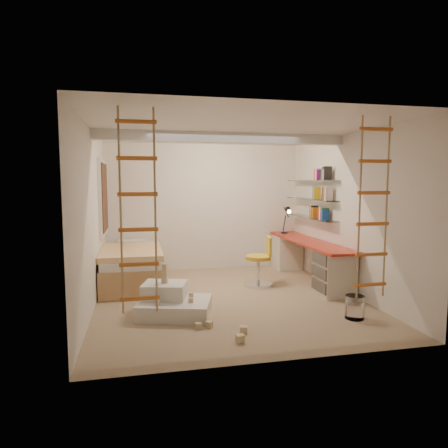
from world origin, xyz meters
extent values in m
plane|color=#9F8766|center=(0.00, 0.00, 0.00)|extent=(4.50, 4.50, 0.00)
cube|color=white|center=(0.00, 0.30, 2.52)|extent=(4.00, 0.18, 0.16)
cube|color=white|center=(-1.97, 1.50, 1.55)|extent=(0.06, 1.15, 1.35)
cube|color=#4C2D1E|center=(-1.93, 1.50, 1.55)|extent=(0.02, 1.00, 1.20)
cylinder|color=white|center=(1.46, -1.25, 0.16)|extent=(0.25, 0.25, 0.31)
cube|color=red|center=(1.72, 0.83, 0.73)|extent=(0.55, 2.80, 0.04)
cube|color=beige|center=(1.72, 1.93, 0.35)|extent=(0.52, 0.55, 0.71)
cube|color=beige|center=(1.72, -0.17, 0.35)|extent=(0.52, 0.55, 0.71)
cube|color=#4C4742|center=(1.45, -0.17, 0.61)|extent=(0.02, 0.50, 0.18)
cube|color=#4C4742|center=(1.45, -0.17, 0.39)|extent=(0.02, 0.50, 0.18)
cube|color=#4C4742|center=(1.45, -0.17, 0.17)|extent=(0.02, 0.50, 0.18)
cube|color=white|center=(1.87, 1.13, 1.15)|extent=(0.25, 1.80, 0.01)
cube|color=white|center=(1.87, 1.13, 1.50)|extent=(0.25, 1.80, 0.01)
cube|color=white|center=(1.87, 1.13, 1.85)|extent=(0.25, 1.80, 0.01)
cube|color=#AD7F51|center=(-1.48, 1.23, 0.23)|extent=(1.00, 2.00, 0.45)
cube|color=white|center=(-1.48, 1.23, 0.51)|extent=(0.95, 1.95, 0.12)
cube|color=orange|center=(-1.48, 1.08, 0.62)|extent=(1.02, 1.60, 0.10)
cube|color=white|center=(-1.48, 2.03, 0.63)|extent=(0.55, 0.35, 0.12)
cylinder|color=black|center=(1.67, 1.98, 0.76)|extent=(0.14, 0.14, 0.02)
cylinder|color=black|center=(1.67, 1.98, 0.95)|extent=(0.02, 0.15, 0.36)
cylinder|color=black|center=(1.67, 1.88, 1.20)|extent=(0.02, 0.27, 0.20)
cone|color=black|center=(1.67, 1.76, 1.25)|extent=(0.12, 0.14, 0.15)
cylinder|color=#FFEABF|center=(1.67, 1.72, 1.22)|extent=(0.08, 0.04, 0.08)
cylinder|color=gold|center=(0.69, 0.65, 0.51)|extent=(0.51, 0.51, 0.06)
cube|color=gold|center=(0.87, 0.63, 0.71)|extent=(0.09, 0.35, 0.32)
cylinder|color=silver|center=(0.69, 0.65, 0.28)|extent=(0.06, 0.06, 0.45)
cylinder|color=silver|center=(0.69, 0.65, 0.03)|extent=(0.59, 0.59, 0.05)
cube|color=silver|center=(-0.88, -0.60, 0.11)|extent=(1.12, 0.97, 0.21)
cube|color=silver|center=(-1.01, -0.46, 0.32)|extent=(0.69, 0.62, 0.21)
cube|color=#CCB284|center=(-1.01, -0.46, 0.46)|extent=(0.10, 0.10, 0.08)
cube|color=#CCB284|center=(-1.01, -0.46, 0.54)|extent=(0.09, 0.09, 0.07)
cube|color=#CCB284|center=(-1.01, -0.46, 0.63)|extent=(0.07, 0.07, 0.12)
cube|color=#CCB284|center=(-0.68, -0.75, 0.24)|extent=(0.06, 0.06, 0.06)
cube|color=#CCB284|center=(-0.64, -0.48, 0.24)|extent=(0.06, 0.06, 0.06)
cube|color=#CCB284|center=(-1.12, -0.78, 0.24)|extent=(0.06, 0.06, 0.06)
cube|color=#CCB284|center=(-0.65, -1.18, 0.04)|extent=(0.07, 0.07, 0.07)
cube|color=#CCB284|center=(-0.24, -1.70, 0.04)|extent=(0.07, 0.07, 0.07)
cube|color=#CCB284|center=(-0.13, -1.44, 0.04)|extent=(0.07, 0.07, 0.07)
cube|color=#CCB284|center=(-0.51, -1.15, 0.04)|extent=(0.07, 0.07, 0.07)
cube|color=#194CA5|center=(1.87, 1.13, 1.27)|extent=(0.14, 0.64, 0.22)
cube|color=#1E722D|center=(1.87, 1.13, 1.62)|extent=(0.14, 0.46, 0.22)
cube|color=#8C1E7F|center=(1.87, 1.13, 1.97)|extent=(0.14, 0.52, 0.22)
camera|label=1|loc=(-1.35, -5.95, 1.82)|focal=32.00mm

